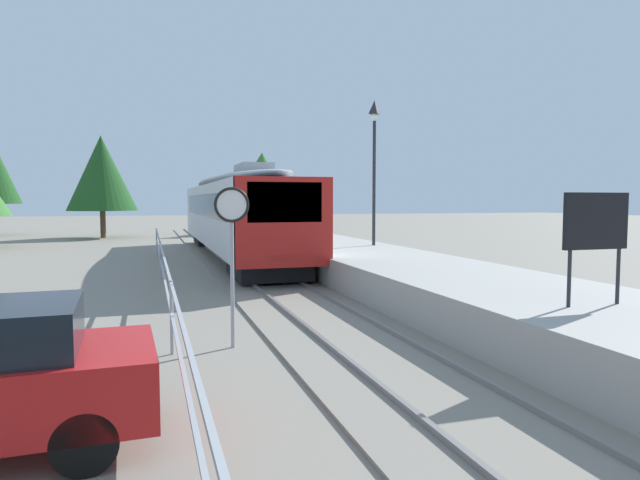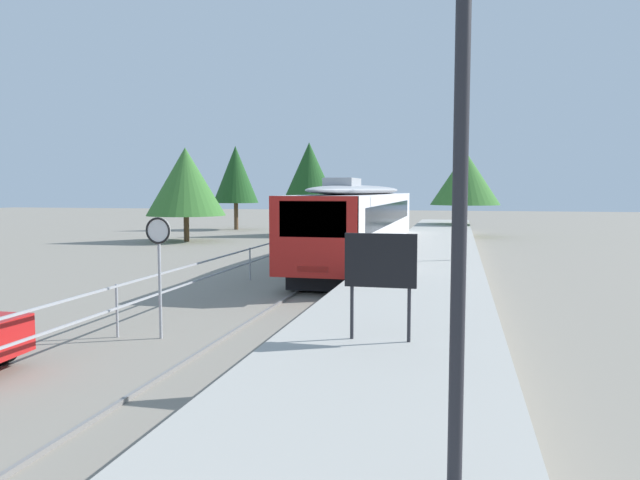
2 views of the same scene
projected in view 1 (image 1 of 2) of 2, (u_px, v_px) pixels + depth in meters
ground_plane at (169, 276)px, 18.93m from camera, size 160.00×160.00×0.00m
track_rails at (256, 272)px, 19.81m from camera, size 3.20×60.00×0.14m
commuter_train at (235, 210)px, 24.51m from camera, size 2.82×19.25×3.74m
station_platform at (342, 257)px, 20.74m from camera, size 3.90×60.00×0.90m
platform_lamp_mid_platform at (374, 145)px, 20.50m from camera, size 0.34×0.34×5.35m
platform_notice_board at (596, 225)px, 8.78m from camera, size 1.20×0.08×1.80m
speed_limit_sign at (232, 227)px, 9.57m from camera, size 0.61×0.10×2.81m
carpark_fence at (171, 301)px, 9.25m from camera, size 0.06×36.06×1.25m
tree_behind_carpark at (262, 178)px, 42.87m from camera, size 5.09×5.09×6.25m
tree_distant_left at (102, 173)px, 37.93m from camera, size 4.65×4.65×7.00m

